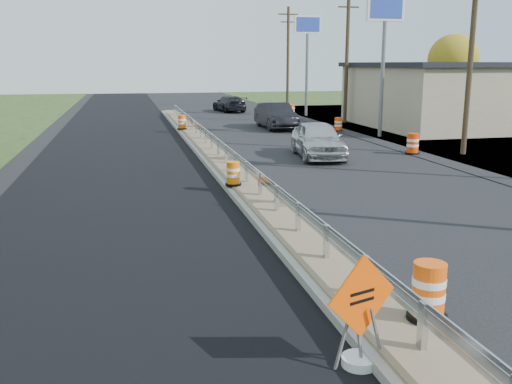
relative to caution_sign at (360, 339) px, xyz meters
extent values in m
plane|color=black|center=(0.90, 7.89, -0.42)|extent=(140.00, 140.00, 0.00)
cube|color=black|center=(-3.50, 17.89, -0.42)|extent=(7.20, 120.00, 0.01)
cube|color=gray|center=(0.90, 15.89, -0.33)|extent=(1.60, 55.00, 0.18)
cube|color=brown|center=(0.90, 15.89, -0.22)|extent=(1.25, 55.00, 0.05)
cube|color=silver|center=(0.90, -0.11, 0.16)|extent=(0.10, 0.15, 0.70)
cube|color=silver|center=(0.90, 1.89, 0.16)|extent=(0.10, 0.15, 0.70)
cube|color=silver|center=(0.90, 3.89, 0.16)|extent=(0.10, 0.15, 0.70)
cube|color=silver|center=(0.90, 5.89, 0.16)|extent=(0.10, 0.15, 0.70)
cube|color=silver|center=(0.90, 7.89, 0.16)|extent=(0.10, 0.15, 0.70)
cube|color=silver|center=(0.90, 9.89, 0.16)|extent=(0.10, 0.15, 0.70)
cube|color=silver|center=(0.90, 11.89, 0.16)|extent=(0.10, 0.15, 0.70)
cube|color=silver|center=(0.90, 13.89, 0.16)|extent=(0.10, 0.15, 0.70)
cube|color=silver|center=(0.90, 15.89, 0.16)|extent=(0.10, 0.15, 0.70)
cube|color=silver|center=(0.90, 17.89, 0.16)|extent=(0.10, 0.15, 0.70)
cube|color=silver|center=(0.90, 19.89, 0.16)|extent=(0.10, 0.15, 0.70)
cube|color=silver|center=(0.90, 21.89, 0.16)|extent=(0.10, 0.15, 0.70)
cube|color=silver|center=(0.90, 23.89, 0.16)|extent=(0.10, 0.15, 0.70)
cube|color=silver|center=(0.90, 25.89, 0.16)|extent=(0.10, 0.15, 0.70)
cube|color=silver|center=(0.90, 27.89, 0.16)|extent=(0.10, 0.15, 0.70)
cube|color=silver|center=(0.90, 29.89, 0.16)|extent=(0.10, 0.15, 0.70)
cube|color=silver|center=(0.90, 31.89, 0.16)|extent=(0.10, 0.15, 0.70)
cube|color=silver|center=(0.90, 33.89, 0.16)|extent=(0.10, 0.15, 0.70)
cube|color=silver|center=(0.90, 35.89, 0.16)|extent=(0.10, 0.15, 0.70)
cube|color=silver|center=(0.90, 37.89, 0.16)|extent=(0.10, 0.15, 0.70)
cube|color=silver|center=(0.90, 39.89, 0.16)|extent=(0.10, 0.15, 0.70)
cube|color=silver|center=(0.90, 16.89, 0.36)|extent=(0.04, 46.00, 0.34)
cube|color=silver|center=(0.90, 16.89, 0.28)|extent=(0.06, 46.00, 0.03)
cube|color=silver|center=(0.90, 16.89, 0.44)|extent=(0.06, 46.00, 0.03)
cube|color=tan|center=(21.90, 27.89, 1.58)|extent=(18.00, 12.00, 4.00)
cube|color=black|center=(21.90, 27.89, 3.70)|extent=(18.50, 12.50, 0.30)
cube|color=black|center=(12.95, 27.89, 1.18)|extent=(0.08, 7.20, 2.20)
cylinder|color=slate|center=(11.40, 23.89, 2.98)|extent=(0.22, 0.22, 6.80)
cube|color=white|center=(11.40, 23.89, 6.78)|extent=(2.20, 0.25, 1.40)
cube|color=#263FB2|center=(11.40, 23.89, 6.78)|extent=(1.90, 0.30, 1.10)
cylinder|color=slate|center=(11.40, 37.89, 2.98)|extent=(0.22, 0.22, 6.80)
cube|color=white|center=(11.40, 37.89, 6.78)|extent=(2.20, 0.25, 1.40)
cube|color=#263FB2|center=(11.40, 37.89, 6.78)|extent=(1.90, 0.30, 1.10)
cylinder|color=#473523|center=(12.40, 16.89, 4.28)|extent=(0.26, 0.26, 9.40)
cylinder|color=#473523|center=(12.40, 31.89, 4.28)|extent=(0.26, 0.26, 9.40)
cube|color=#473523|center=(12.40, 31.89, 7.58)|extent=(1.50, 0.10, 0.10)
cylinder|color=#473523|center=(12.40, 46.89, 4.28)|extent=(0.26, 0.26, 9.40)
cube|color=#473523|center=(12.40, 46.89, 8.28)|extent=(1.90, 0.12, 0.12)
cube|color=#473523|center=(12.40, 46.89, 7.58)|extent=(1.50, 0.10, 0.10)
cylinder|color=#473523|center=(26.90, 41.89, 1.12)|extent=(0.36, 0.36, 3.08)
sphere|color=#AB8724|center=(26.90, 41.89, 4.13)|extent=(4.62, 4.62, 4.62)
cylinder|color=white|center=(0.00, 0.00, -0.35)|extent=(0.50, 0.50, 0.14)
cube|color=slate|center=(-0.25, 0.00, 0.03)|extent=(0.29, 0.13, 0.87)
cube|color=slate|center=(0.25, 0.00, 0.03)|extent=(0.29, 0.13, 0.87)
cube|color=slate|center=(0.00, 0.04, 0.03)|extent=(0.11, 0.22, 0.89)
cube|color=#E14604|center=(0.00, 0.00, 0.64)|extent=(1.15, 0.42, 1.21)
cube|color=black|center=(0.00, -0.02, 0.70)|extent=(0.41, 0.15, 0.05)
cube|color=black|center=(0.00, -0.02, 0.58)|extent=(0.41, 0.15, 0.05)
cylinder|color=black|center=(1.45, 0.73, -0.15)|extent=(0.64, 0.64, 0.09)
cylinder|color=#FF540A|center=(1.45, 0.73, 0.30)|extent=(0.51, 0.51, 0.90)
cylinder|color=white|center=(1.45, 0.73, 0.45)|extent=(0.53, 0.53, 0.12)
cylinder|color=white|center=(1.45, 0.73, 0.21)|extent=(0.53, 0.53, 0.12)
cylinder|color=black|center=(0.35, 11.43, -0.16)|extent=(0.54, 0.54, 0.07)
cylinder|color=orange|center=(0.35, 11.43, 0.22)|extent=(0.43, 0.43, 0.76)
cylinder|color=white|center=(0.35, 11.43, 0.35)|extent=(0.45, 0.45, 0.10)
cylinder|color=white|center=(0.35, 11.43, 0.15)|extent=(0.45, 0.45, 0.10)
cylinder|color=black|center=(0.35, 28.39, -0.15)|extent=(0.59, 0.59, 0.08)
cylinder|color=#FF5C0A|center=(0.35, 28.39, 0.26)|extent=(0.47, 0.47, 0.83)
cylinder|color=white|center=(0.35, 28.39, 0.40)|extent=(0.49, 0.49, 0.11)
cylinder|color=white|center=(0.35, 28.39, 0.18)|extent=(0.49, 0.49, 0.11)
cylinder|color=black|center=(10.10, 17.50, -0.38)|extent=(0.68, 0.68, 0.09)
cylinder|color=#E53909|center=(10.10, 17.50, 0.10)|extent=(0.54, 0.54, 0.95)
cylinder|color=white|center=(10.10, 17.50, 0.25)|extent=(0.56, 0.56, 0.12)
cylinder|color=white|center=(10.10, 17.50, 0.00)|extent=(0.56, 0.56, 0.12)
cylinder|color=black|center=(10.06, 27.10, -0.38)|extent=(0.59, 0.59, 0.08)
cylinder|color=#FF450A|center=(10.06, 27.10, 0.03)|extent=(0.47, 0.47, 0.83)
cylinder|color=white|center=(10.06, 27.10, 0.17)|extent=(0.49, 0.49, 0.11)
cylinder|color=white|center=(10.06, 27.10, -0.05)|extent=(0.49, 0.49, 0.11)
cylinder|color=black|center=(10.10, 37.74, -0.38)|extent=(0.66, 0.66, 0.09)
cylinder|color=orange|center=(10.10, 37.74, 0.08)|extent=(0.53, 0.53, 0.92)
cylinder|color=white|center=(10.10, 37.74, 0.24)|extent=(0.54, 0.54, 0.12)
cylinder|color=white|center=(10.10, 37.74, -0.01)|extent=(0.54, 0.54, 0.12)
imported|color=silver|center=(5.45, 17.65, 0.40)|extent=(2.50, 5.02, 1.64)
imported|color=black|center=(6.62, 29.50, 0.42)|extent=(1.85, 5.14, 1.69)
imported|color=black|center=(6.07, 43.51, 0.28)|extent=(2.60, 5.06, 1.40)
camera|label=1|loc=(-3.07, -6.83, 3.77)|focal=40.00mm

